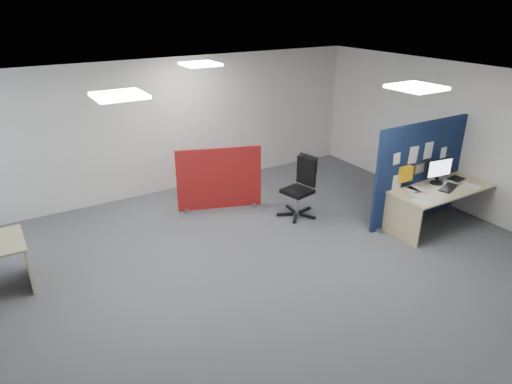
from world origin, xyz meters
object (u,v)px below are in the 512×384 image
monitor_main (439,170)px  red_divider (219,179)px  navy_divider (421,172)px  main_desk (438,195)px  office_chair (302,183)px

monitor_main → red_divider: 3.95m
navy_divider → red_divider: (-2.85, 2.27, -0.32)m
monitor_main → navy_divider: bearing=135.4°
navy_divider → red_divider: bearing=141.6°
monitor_main → main_desk: bearing=-109.3°
office_chair → navy_divider: bearing=-47.9°
main_desk → office_chair: 2.40m
office_chair → main_desk: bearing=-53.2°
monitor_main → red_divider: (-3.03, 2.50, -0.39)m
navy_divider → monitor_main: 0.30m
navy_divider → main_desk: navy_divider is taller
navy_divider → main_desk: (0.11, -0.35, -0.34)m
navy_divider → main_desk: size_ratio=1.13×
main_desk → monitor_main: 0.44m
monitor_main → office_chair: monitor_main is taller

